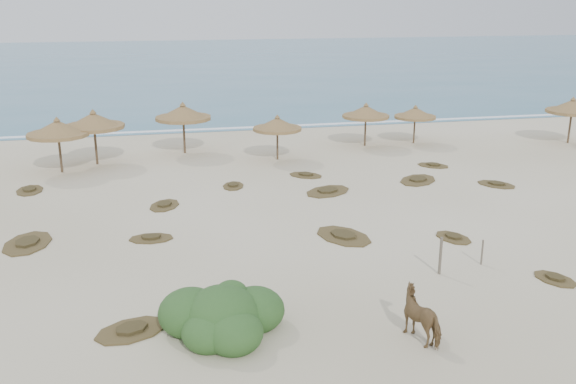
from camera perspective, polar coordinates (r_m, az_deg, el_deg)
The scene contains 28 objects.
ground at distance 22.88m, azimuth 0.07°, elevation -7.14°, with size 160.00×160.00×0.00m, color beige.
ocean at distance 95.95m, azimuth -9.65°, elevation 11.22°, with size 200.00×100.00×0.01m, color #2C6885.
foam_line at distance 47.54m, azimuth -6.62°, elevation 5.57°, with size 70.00×0.60×0.01m, color white.
palapa_1 at distance 37.21m, azimuth -19.80°, elevation 5.27°, with size 3.48×3.48×3.12m.
palapa_2 at distance 38.40m, azimuth -16.90°, elevation 6.02°, with size 4.45×4.45×3.23m.
palapa_3 at distance 39.99m, azimuth -9.31°, elevation 6.92°, with size 4.39×4.39×3.21m.
palapa_4 at distance 37.94m, azimuth -0.96°, elevation 6.01°, with size 3.34×3.34×2.72m.
palapa_5 at distance 41.80m, azimuth 6.94°, elevation 7.05°, with size 3.23×3.23×2.84m.
palapa_6 at distance 43.12m, azimuth 11.24°, elevation 6.88°, with size 3.61×3.61×2.57m.
palapa_7 at distance 46.17m, azimuth 23.96°, elevation 6.92°, with size 3.68×3.68×3.10m.
horse at distance 18.84m, azimuth 11.97°, elevation -10.71°, with size 0.78×1.70×1.44m, color brown.
fence_post_near at distance 23.09m, azimuth 13.39°, elevation -5.54°, with size 0.10×0.10×1.38m, color brown.
fence_post_far at distance 24.36m, azimuth 16.87°, elevation -5.15°, with size 0.07×0.07×0.95m, color brown.
bush at distance 18.89m, azimuth -5.81°, elevation -10.91°, with size 3.71×3.26×1.66m.
scrub_1 at distance 27.33m, azimuth -22.16°, elevation -4.22°, with size 2.18×2.96×0.16m.
scrub_2 at distance 26.41m, azimuth -12.07°, elevation -4.02°, with size 1.85×1.27×0.16m.
scrub_3 at distance 32.01m, azimuth 3.55°, elevation 0.09°, with size 3.11×2.84×0.16m.
scrub_4 at distance 26.74m, azimuth 14.48°, elevation -3.92°, with size 1.55×1.94×0.16m.
scrub_5 at distance 34.57m, azimuth 11.47°, elevation 1.06°, with size 3.01×2.99×0.16m.
scrub_6 at distance 34.61m, azimuth -21.99°, elevation 0.16°, with size 1.33×2.01×0.16m.
scrub_7 at distance 34.83m, azimuth 1.59°, elevation 1.52°, with size 2.22×2.12×0.16m.
scrub_9 at distance 26.16m, azimuth 4.95°, elevation -3.89°, with size 2.73×3.20×0.16m.
scrub_10 at distance 37.78m, azimuth 12.78°, elevation 2.34°, with size 2.13×2.07×0.16m.
scrub_11 at distance 19.64m, azimuth -13.73°, elevation -11.82°, with size 2.60×2.20×0.16m.
scrub_12 at distance 24.09m, azimuth 22.65°, elevation -7.12°, with size 1.51×1.84×0.16m.
scrub_13 at distance 30.35m, azimuth -10.93°, elevation -1.15°, with size 1.90×2.28×0.16m.
scrub_14 at distance 34.82m, azimuth 18.04°, elevation 0.67°, with size 2.24×2.37×0.16m.
scrub_15 at distance 32.97m, azimuth -4.89°, elevation 0.57°, with size 1.39×1.82×0.16m.
Camera 1 is at (-4.42, -20.39, 9.38)m, focal length 40.00 mm.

